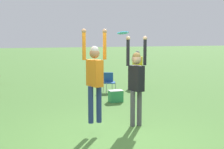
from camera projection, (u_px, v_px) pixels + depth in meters
ground_plane at (115, 137)px, 6.89m from camera, size 120.00×120.00×0.00m
person_jumping at (95, 74)px, 6.95m from camera, size 0.58×0.47×2.12m
person_defending at (136, 78)px, 7.66m from camera, size 0.56×0.44×2.23m
frisbee at (123, 33)px, 7.29m from camera, size 0.27×0.27×0.07m
camping_chair_0 at (109, 80)px, 12.53m from camera, size 0.60×0.65×0.79m
person_spectator_near at (137, 65)px, 14.20m from camera, size 0.52×0.36×1.60m
cooler_box at (116, 96)px, 10.64m from camera, size 0.47×0.30×0.41m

